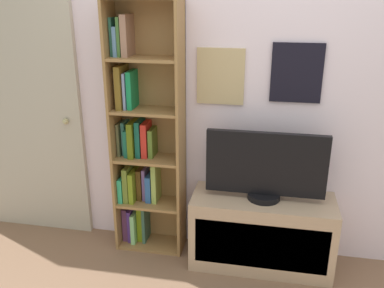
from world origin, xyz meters
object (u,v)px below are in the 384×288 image
(tv_stand, at_px, (261,231))
(television, at_px, (266,167))
(door, at_px, (26,113))
(bookshelf, at_px, (142,141))

(tv_stand, relative_size, television, 1.23)
(television, bearing_deg, tv_stand, -90.00)
(tv_stand, xyz_separation_m, door, (-1.82, 0.17, 0.72))
(television, bearing_deg, door, 174.60)
(bookshelf, distance_m, door, 0.95)
(tv_stand, height_order, door, door)
(television, relative_size, door, 0.40)
(television, bearing_deg, bookshelf, 173.42)
(tv_stand, bearing_deg, door, 174.56)
(bookshelf, relative_size, door, 0.92)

